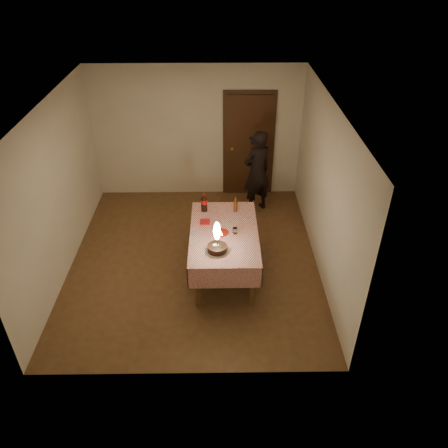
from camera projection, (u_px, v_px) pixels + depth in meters
The scene contains 11 objects.
ground at pixel (195, 259), 7.23m from camera, with size 4.00×4.50×0.01m, color brown.
room_shell at pixel (193, 167), 6.38m from camera, with size 4.04×4.54×2.62m.
dining_table at pixel (224, 237), 6.59m from camera, with size 1.02×1.72×0.78m.
birthday_cake at pixel (217, 244), 6.08m from camera, with size 0.35×0.35×0.48m.
red_plate at pixel (221, 232), 6.51m from camera, with size 0.22×0.22×0.01m, color red.
red_cup at pixel (217, 227), 6.56m from camera, with size 0.08×0.08×0.10m, color #BB0C10.
clear_cup at pixel (235, 231), 6.48m from camera, with size 0.07×0.07×0.09m, color silver.
napkin_stack at pixel (205, 222), 6.74m from camera, with size 0.15×0.15×0.02m, color #AB1317.
cola_bottle at pixel (204, 202), 6.95m from camera, with size 0.10×0.10×0.32m.
amber_bottle_right at pixel (235, 205), 6.96m from camera, with size 0.06×0.06×0.25m.
photographer at pixel (257, 172), 8.10m from camera, with size 0.70×0.63×1.62m.
Camera 1 is at (0.41, -5.69, 4.51)m, focal length 35.00 mm.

